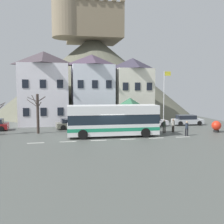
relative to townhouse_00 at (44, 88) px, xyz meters
name	(u,v)px	position (x,y,z in m)	size (l,w,h in m)	color
ground_plane	(111,138)	(7.26, -12.48, -5.21)	(40.00, 60.00, 0.07)	#4C504C
townhouse_00	(44,88)	(0.00, 0.00, 0.00)	(6.60, 7.03, 10.37)	white
townhouse_01	(92,89)	(6.86, -0.51, -0.16)	(5.81, 6.02, 10.05)	silver
townhouse_02	(133,90)	(12.93, -0.96, -0.37)	(5.27, 5.12, 9.62)	silver
hilltop_castle	(93,72)	(9.33, 16.49, 3.34)	(39.82, 39.82, 22.91)	#5A5A4B
transit_bus	(113,121)	(7.58, -11.97, -3.50)	(9.72, 2.99, 3.34)	white
bus_shelter	(130,104)	(10.67, -7.61, -2.02)	(3.60, 3.60, 3.96)	#473D33
parked_car_00	(73,124)	(3.68, -5.63, -4.56)	(4.42, 2.30, 1.26)	slate
parked_car_01	(187,120)	(19.61, -5.45, -4.51)	(4.28, 2.11, 1.39)	silver
parked_car_02	(150,121)	(14.12, -5.58, -4.55)	(4.53, 1.92, 1.28)	silver
pedestrian_00	(187,128)	(15.48, -13.25, -4.29)	(0.32, 0.32, 1.59)	black
pedestrian_01	(173,125)	(15.08, -10.72, -4.32)	(0.36, 0.36, 1.55)	#38332D
pedestrian_02	(164,126)	(13.74, -11.24, -4.33)	(0.33, 0.31, 1.54)	#38332D
public_bench	(125,123)	(10.63, -5.53, -4.72)	(1.48, 0.48, 0.87)	#473828
flagpole	(164,95)	(15.72, -6.50, -0.91)	(0.95, 0.10, 7.40)	silver
harbour_buoy	(216,126)	(19.98, -11.85, -4.44)	(1.10, 1.10, 1.35)	black
bare_tree_02	(38,113)	(-0.38, -8.45, -2.83)	(2.13, 1.17, 4.49)	#382D28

